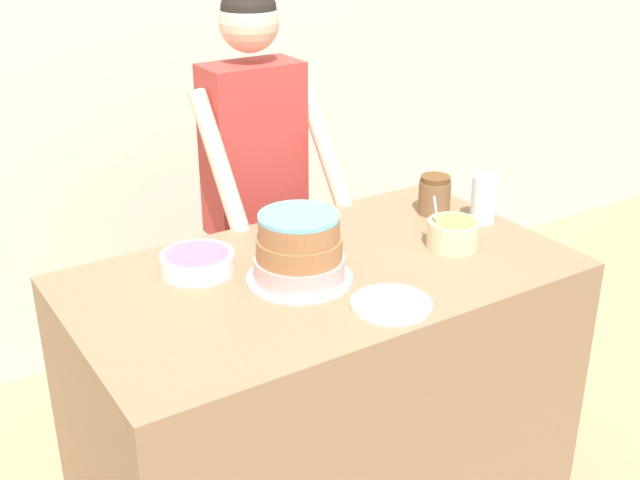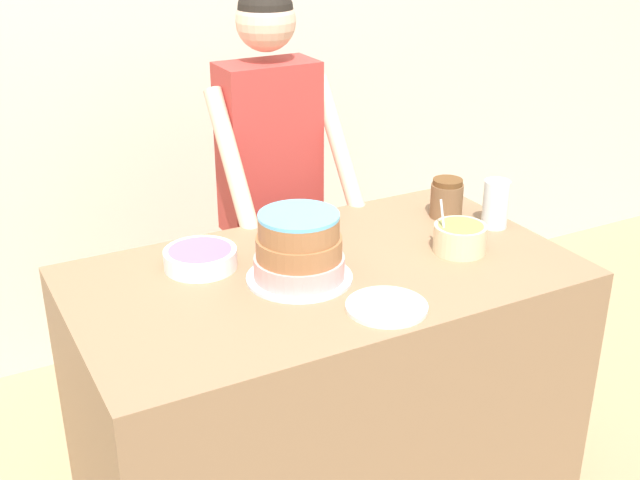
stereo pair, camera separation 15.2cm
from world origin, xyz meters
name	(u,v)px [view 2 (the right image)]	position (x,y,z in m)	size (l,w,h in m)	color
wall_back	(156,58)	(0.00, 1.87, 1.30)	(10.00, 0.05, 2.60)	beige
counter	(324,409)	(0.00, 0.40, 0.48)	(1.43, 0.81, 0.96)	#8C6B4C
person_baker	(271,168)	(0.14, 1.07, 1.04)	(0.46, 0.46, 1.68)	#2D2D38
cake	(299,250)	(-0.09, 0.39, 1.05)	(0.30, 0.30, 0.20)	silver
frosting_bowl_purple	(200,257)	(-0.30, 0.59, 0.99)	(0.21, 0.21, 0.06)	white
frosting_bowl_olive	(460,237)	(0.42, 0.33, 1.00)	(0.16, 0.16, 0.16)	beige
drinking_glass	(496,204)	(0.63, 0.43, 1.03)	(0.08, 0.08, 0.15)	silver
ceramic_plate	(387,307)	(0.04, 0.13, 0.96)	(0.21, 0.21, 0.01)	white
stoneware_jar	(447,198)	(0.55, 0.57, 1.02)	(0.11, 0.11, 0.13)	brown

